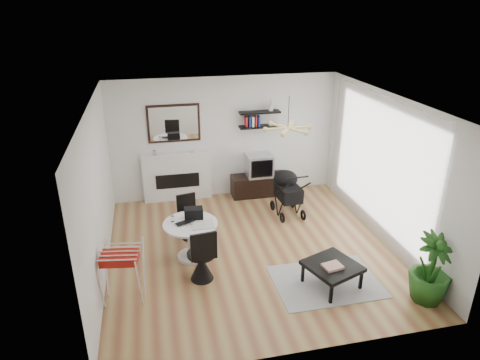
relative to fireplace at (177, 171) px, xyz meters
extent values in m
plane|color=brown|center=(1.10, -2.42, -0.69)|extent=(5.00, 5.00, 0.00)
plane|color=white|center=(1.10, -2.42, 2.01)|extent=(5.00, 5.00, 0.00)
plane|color=white|center=(1.10, 0.08, 0.66)|extent=(5.00, 0.00, 5.00)
plane|color=white|center=(-1.40, -2.42, 0.66)|extent=(0.00, 5.00, 5.00)
plane|color=white|center=(3.60, -2.42, 0.66)|extent=(0.00, 5.00, 5.00)
cube|color=white|center=(3.50, -2.22, 0.66)|extent=(0.04, 3.60, 2.60)
cube|color=white|center=(0.00, 0.00, -0.14)|extent=(1.50, 0.15, 1.10)
cube|color=black|center=(0.00, -0.06, -0.21)|extent=(0.95, 0.06, 0.32)
cube|color=black|center=(0.00, 0.06, 1.06)|extent=(1.12, 0.03, 0.82)
cube|color=white|center=(0.00, 0.04, 1.06)|extent=(1.02, 0.01, 0.72)
cube|color=black|center=(1.85, -0.05, 0.91)|extent=(0.90, 0.25, 0.04)
cube|color=black|center=(1.85, -0.05, 1.23)|extent=(0.90, 0.25, 0.04)
cube|color=black|center=(1.85, -0.16, -0.44)|extent=(1.28, 0.45, 0.48)
cube|color=#B9BABC|center=(1.84, -0.16, 0.05)|extent=(0.57, 0.50, 0.50)
cube|color=black|center=(1.84, -0.40, 0.05)|extent=(0.49, 0.01, 0.40)
cylinder|color=white|center=(0.03, -2.43, -0.66)|extent=(0.50, 0.50, 0.05)
cylinder|color=white|center=(0.03, -2.43, -0.34)|extent=(0.13, 0.13, 0.59)
cylinder|color=white|center=(0.03, -2.43, -0.02)|extent=(0.93, 0.93, 0.04)
imported|color=black|center=(-0.04, -2.47, 0.01)|extent=(0.38, 0.32, 0.03)
cube|color=black|center=(0.11, -2.27, 0.09)|extent=(0.33, 0.21, 0.19)
cube|color=white|center=(0.22, -2.55, 0.00)|extent=(0.38, 0.32, 0.01)
cylinder|color=white|center=(-0.26, -2.31, 0.05)|extent=(0.06, 0.06, 0.10)
cylinder|color=black|center=(0.08, -1.77, -0.27)|extent=(0.40, 0.40, 0.05)
cone|color=black|center=(0.08, -1.77, -0.49)|extent=(0.33, 0.33, 0.38)
cube|color=black|center=(0.04, -1.59, -0.05)|extent=(0.36, 0.12, 0.41)
cylinder|color=black|center=(0.12, -3.09, -0.22)|extent=(0.45, 0.45, 0.05)
cone|color=black|center=(0.12, -3.09, -0.47)|extent=(0.37, 0.37, 0.43)
cube|color=black|center=(0.14, -3.30, 0.04)|extent=(0.41, 0.09, 0.46)
cube|color=#9A170E|center=(-1.08, -3.40, 0.11)|extent=(0.56, 0.37, 0.14)
cube|color=black|center=(2.18, -1.24, -0.18)|extent=(0.45, 0.65, 0.29)
ellipsoid|color=black|center=(2.17, -1.05, 0.05)|extent=(0.50, 0.50, 0.36)
cylinder|color=black|center=(2.20, -1.63, 0.31)|extent=(0.46, 0.06, 0.03)
torus|color=black|center=(1.93, -0.96, -0.59)|extent=(0.06, 0.22, 0.22)
torus|color=black|center=(2.39, -0.93, -0.59)|extent=(0.06, 0.22, 0.22)
torus|color=black|center=(1.97, -1.54, -0.59)|extent=(0.06, 0.22, 0.22)
torus|color=black|center=(2.43, -1.52, -0.59)|extent=(0.06, 0.22, 0.22)
cube|color=#ACACAC|center=(2.05, -3.61, -0.68)|extent=(1.66, 1.20, 0.01)
cube|color=black|center=(2.09, -3.70, -0.33)|extent=(0.95, 0.95, 0.06)
cube|color=black|center=(1.90, -4.11, -0.52)|extent=(0.04, 0.04, 0.32)
cube|color=black|center=(2.50, -3.89, -0.52)|extent=(0.04, 0.04, 0.32)
cube|color=black|center=(1.68, -3.52, -0.52)|extent=(0.04, 0.04, 0.32)
cube|color=black|center=(2.27, -3.29, -0.52)|extent=(0.04, 0.04, 0.32)
cube|color=#BC462F|center=(2.05, -3.78, -0.27)|extent=(0.32, 0.28, 0.04)
imported|color=#205418|center=(3.35, -4.33, -0.14)|extent=(0.78, 0.78, 1.08)
camera|label=1|loc=(-0.52, -8.85, 3.50)|focal=32.00mm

